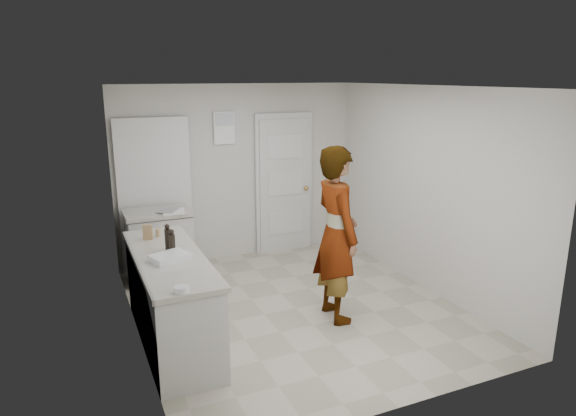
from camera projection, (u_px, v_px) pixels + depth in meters
name	position (u px, v px, depth m)	size (l,w,h in m)	color
ground	(296.00, 308.00, 5.93)	(4.00, 4.00, 0.00)	#9C9783
room_shell	(228.00, 190.00, 7.33)	(4.00, 4.00, 4.00)	#BBB9B1
main_counter	(172.00, 303.00, 5.08)	(0.64, 1.96, 0.93)	beige
side_counter	(160.00, 247.00, 6.71)	(0.84, 0.61, 0.93)	beige
person	(336.00, 234.00, 5.50)	(0.70, 0.46, 1.92)	silver
cake_mix_box	(148.00, 232.00, 5.42)	(0.10, 0.04, 0.16)	olive
spice_jar	(158.00, 233.00, 5.52)	(0.06, 0.06, 0.09)	tan
oil_cruet_a	(172.00, 242.00, 4.99)	(0.06, 0.06, 0.25)	black
oil_cruet_b	(168.00, 238.00, 5.07)	(0.06, 0.06, 0.27)	black
baking_dish	(169.00, 257.00, 4.83)	(0.40, 0.34, 0.06)	silver
egg_bowl	(182.00, 289.00, 4.12)	(0.12, 0.12, 0.05)	silver
papers	(174.00, 211.00, 6.53)	(0.26, 0.33, 0.01)	white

